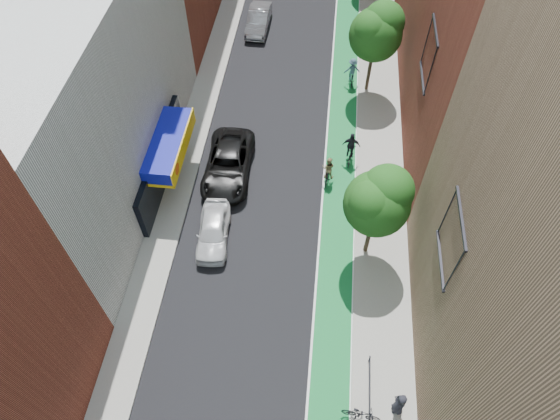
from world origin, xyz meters
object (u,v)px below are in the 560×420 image
(parked_car_black, at_px, (228,164))
(cyclist_lane_near, at_px, (328,172))
(cyclist_lane_mid, at_px, (351,150))
(pedestrian, at_px, (400,404))
(cyclist_lane_far, at_px, (352,72))
(parked_car_silver, at_px, (258,20))
(parked_car_white, at_px, (213,231))

(parked_car_black, height_order, cyclist_lane_near, cyclist_lane_near)
(cyclist_lane_mid, distance_m, pedestrian, 15.62)
(cyclist_lane_near, bearing_deg, cyclist_lane_far, -91.57)
(parked_car_silver, bearing_deg, cyclist_lane_far, -37.93)
(parked_car_white, xyz_separation_m, cyclist_lane_near, (6.20, 5.02, 0.08))
(parked_car_white, xyz_separation_m, pedestrian, (10.07, -8.49, 0.24))
(cyclist_lane_near, relative_size, cyclist_lane_far, 0.94)
(parked_car_silver, distance_m, cyclist_lane_mid, 16.05)
(pedestrian, bearing_deg, cyclist_lane_near, -169.89)
(parked_car_silver, distance_m, cyclist_lane_far, 9.93)
(cyclist_lane_near, xyz_separation_m, cyclist_lane_far, (1.26, 9.69, 0.15))
(parked_car_black, bearing_deg, parked_car_silver, 89.88)
(parked_car_white, bearing_deg, cyclist_lane_mid, 37.91)
(parked_car_white, xyz_separation_m, parked_car_black, (0.00, 4.98, 0.11))
(parked_car_black, relative_size, cyclist_lane_far, 2.90)
(parked_car_white, xyz_separation_m, cyclist_lane_far, (7.46, 14.71, 0.24))
(cyclist_lane_far, height_order, pedestrian, cyclist_lane_far)
(parked_car_white, distance_m, parked_car_silver, 20.96)
(parked_car_white, bearing_deg, cyclist_lane_near, 34.33)
(pedestrian, bearing_deg, parked_car_silver, -166.57)
(parked_car_white, relative_size, pedestrian, 2.63)
(cyclist_lane_near, height_order, pedestrian, cyclist_lane_near)
(cyclist_lane_far, xyz_separation_m, pedestrian, (2.61, -23.19, -0.00))
(parked_car_white, height_order, parked_car_black, parked_car_black)
(parked_car_white, xyz_separation_m, parked_car_silver, (-0.25, 20.96, 0.04))
(parked_car_white, distance_m, cyclist_lane_near, 7.98)
(parked_car_black, xyz_separation_m, cyclist_lane_mid, (7.55, 1.95, 0.05))
(cyclist_lane_mid, relative_size, cyclist_lane_far, 1.08)
(parked_car_black, xyz_separation_m, parked_car_silver, (-0.25, 15.98, -0.06))
(parked_car_white, relative_size, cyclist_lane_far, 2.06)
(parked_car_silver, distance_m, cyclist_lane_near, 17.20)
(parked_car_black, distance_m, cyclist_lane_near, 6.20)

